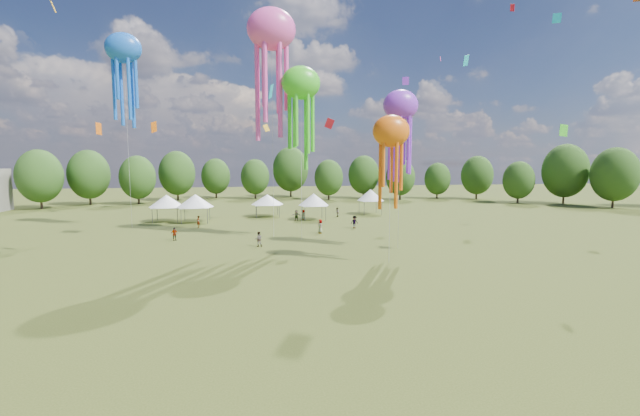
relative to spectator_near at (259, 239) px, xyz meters
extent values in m
imported|color=gray|center=(0.00, 0.00, 0.00)|extent=(0.81, 0.64, 1.63)
imported|color=gray|center=(7.83, 20.77, -0.03)|extent=(0.53, 0.79, 1.56)
imported|color=gray|center=(13.87, 22.92, -0.04)|extent=(0.64, 0.79, 1.56)
imported|color=gray|center=(13.55, 10.53, 0.05)|extent=(1.21, 0.82, 1.74)
imported|color=gray|center=(-9.57, 5.31, -0.04)|extent=(0.96, 0.82, 1.55)
imported|color=gray|center=(6.53, 19.53, 0.03)|extent=(1.65, 0.99, 1.70)
imported|color=gray|center=(-7.91, 15.03, 0.02)|extent=(0.51, 0.68, 1.67)
imported|color=gray|center=(8.14, 7.37, 0.07)|extent=(0.70, 0.95, 1.78)
cylinder|color=#47474C|center=(-15.17, 20.57, 0.28)|extent=(0.08, 0.08, 2.19)
cylinder|color=#47474C|center=(-15.17, 24.20, 0.28)|extent=(0.08, 0.08, 2.19)
cylinder|color=#47474C|center=(-11.55, 20.57, 0.28)|extent=(0.08, 0.08, 2.19)
cylinder|color=#47474C|center=(-11.55, 24.20, 0.28)|extent=(0.08, 0.08, 2.19)
cube|color=white|center=(-13.36, 22.38, 1.43)|extent=(4.03, 4.03, 0.10)
cone|color=white|center=(-13.36, 22.38, 2.42)|extent=(5.24, 5.24, 1.88)
cylinder|color=#47474C|center=(-10.73, 18.71, 0.32)|extent=(0.08, 0.08, 2.27)
cylinder|color=#47474C|center=(-10.73, 22.48, 0.32)|extent=(0.08, 0.08, 2.27)
cylinder|color=#47474C|center=(-6.96, 18.71, 0.32)|extent=(0.08, 0.08, 2.27)
cylinder|color=#47474C|center=(-6.96, 22.48, 0.32)|extent=(0.08, 0.08, 2.27)
cube|color=white|center=(-8.85, 20.60, 1.51)|extent=(4.17, 4.17, 0.10)
cone|color=white|center=(-8.85, 20.60, 2.53)|extent=(5.42, 5.42, 1.95)
cylinder|color=#47474C|center=(0.46, 23.82, 0.17)|extent=(0.08, 0.08, 1.98)
cylinder|color=#47474C|center=(0.46, 27.57, 0.17)|extent=(0.08, 0.08, 1.98)
cylinder|color=#47474C|center=(4.21, 23.82, 0.17)|extent=(0.08, 0.08, 1.98)
cylinder|color=#47474C|center=(4.21, 27.57, 0.17)|extent=(0.08, 0.08, 1.98)
cube|color=white|center=(2.33, 25.69, 1.21)|extent=(4.15, 4.15, 0.10)
cone|color=white|center=(2.33, 25.69, 2.11)|extent=(5.40, 5.40, 1.69)
cylinder|color=#47474C|center=(7.75, 18.61, 0.30)|extent=(0.08, 0.08, 2.23)
cylinder|color=#47474C|center=(7.75, 21.94, 0.30)|extent=(0.08, 0.08, 2.23)
cylinder|color=#47474C|center=(11.08, 18.61, 0.30)|extent=(0.08, 0.08, 2.23)
cylinder|color=#47474C|center=(11.08, 21.94, 0.30)|extent=(0.08, 0.08, 2.23)
cube|color=white|center=(9.41, 20.28, 1.46)|extent=(3.73, 3.73, 0.10)
cone|color=white|center=(9.41, 20.28, 2.47)|extent=(4.85, 4.85, 1.91)
cylinder|color=#47474C|center=(18.94, 24.09, 0.36)|extent=(0.08, 0.08, 2.34)
cylinder|color=#47474C|center=(18.94, 27.29, 0.36)|extent=(0.08, 0.08, 2.34)
cylinder|color=#47474C|center=(22.14, 24.09, 0.36)|extent=(0.08, 0.08, 2.34)
cylinder|color=#47474C|center=(22.14, 27.29, 0.36)|extent=(0.08, 0.08, 2.34)
cube|color=white|center=(20.54, 25.69, 1.58)|extent=(3.60, 3.60, 0.10)
cone|color=white|center=(20.54, 25.69, 2.63)|extent=(4.68, 4.68, 2.01)
ellipsoid|color=#42DD24|center=(5.23, 3.83, 17.39)|extent=(4.50, 3.15, 3.82)
cylinder|color=beige|center=(5.23, 3.83, 8.28)|extent=(0.03, 0.03, 18.20)
ellipsoid|color=#FF4BB0|center=(2.02, 5.51, 23.68)|extent=(5.71, 3.99, 4.85)
cylinder|color=beige|center=(2.02, 5.51, 11.43)|extent=(0.03, 0.03, 24.49)
ellipsoid|color=purple|center=(14.56, -3.47, 14.11)|extent=(3.70, 2.59, 3.14)
cylinder|color=beige|center=(14.56, -3.47, 6.65)|extent=(0.03, 0.03, 14.93)
ellipsoid|color=blue|center=(-16.93, 16.06, 23.44)|extent=(4.69, 3.28, 3.99)
cylinder|color=beige|center=(-16.93, 16.06, 11.31)|extent=(0.03, 0.03, 24.26)
ellipsoid|color=orange|center=(11.37, -9.55, 10.98)|extent=(3.33, 2.33, 2.83)
cylinder|color=beige|center=(11.37, -9.55, 5.08)|extent=(0.03, 0.03, 11.79)
cube|color=#18C0D1|center=(3.15, 24.84, 19.89)|extent=(0.92, 2.36, 2.59)
cube|color=#FF4BB0|center=(33.51, 26.60, 26.79)|extent=(0.59, 0.72, 1.02)
cube|color=#FB1631|center=(9.04, 6.02, 13.06)|extent=(1.22, 0.58, 1.43)
cube|color=#18C0D1|center=(37.92, 3.69, 26.47)|extent=(1.03, 0.88, 1.32)
cube|color=orange|center=(-18.24, 39.75, 15.09)|extent=(0.86, 2.03, 2.35)
cube|color=#FDB01A|center=(-20.74, 4.98, 24.49)|extent=(0.53, 1.19, 1.29)
cube|color=#18C0D1|center=(37.82, 25.39, 26.40)|extent=(1.40, 1.37, 2.07)
cube|color=purple|center=(26.58, 25.48, 22.49)|extent=(1.09, 0.56, 1.46)
cube|color=#FB1631|center=(30.02, 1.37, 26.39)|extent=(0.36, 0.87, 0.94)
cube|color=orange|center=(-25.86, 32.91, 14.09)|extent=(0.49, 1.58, 2.07)
cube|color=#FDB01A|center=(2.18, 22.53, 13.79)|extent=(1.18, 0.47, 1.33)
cube|color=#42DD24|center=(40.23, 4.08, 12.51)|extent=(1.35, 0.15, 1.67)
cylinder|color=#38281C|center=(-41.23, 45.68, 0.86)|extent=(0.44, 0.44, 3.36)
ellipsoid|color=#294A18|center=(-41.23, 45.68, 5.70)|extent=(8.40, 8.40, 10.51)
cylinder|color=#38281C|center=(-34.74, 52.99, 0.89)|extent=(0.44, 0.44, 3.41)
ellipsoid|color=#294A18|center=(-34.74, 52.99, 5.79)|extent=(8.53, 8.53, 10.66)
cylinder|color=#38281C|center=(-24.66, 52.52, 0.72)|extent=(0.44, 0.44, 3.07)
ellipsoid|color=#294A18|center=(-24.66, 52.52, 5.12)|extent=(7.66, 7.66, 9.58)
cylinder|color=#38281C|center=(-17.57, 60.83, 0.90)|extent=(0.44, 0.44, 3.43)
ellipsoid|color=#294A18|center=(-17.57, 60.83, 5.84)|extent=(8.58, 8.58, 10.73)
cylinder|color=#38281C|center=(-8.82, 66.45, 0.66)|extent=(0.44, 0.44, 2.95)
ellipsoid|color=#294A18|center=(-8.82, 66.45, 4.89)|extent=(7.37, 7.37, 9.21)
cylinder|color=#38281C|center=(1.25, 62.55, 0.63)|extent=(0.44, 0.44, 2.89)
ellipsoid|color=#294A18|center=(1.25, 62.55, 4.79)|extent=(7.23, 7.23, 9.04)
cylinder|color=#38281C|center=(10.86, 66.98, 1.10)|extent=(0.44, 0.44, 3.84)
ellipsoid|color=#294A18|center=(10.86, 66.98, 6.62)|extent=(9.60, 9.60, 11.99)
cylinder|color=#38281C|center=(19.13, 55.93, 0.61)|extent=(0.44, 0.44, 2.84)
ellipsoid|color=#294A18|center=(19.13, 55.93, 4.69)|extent=(7.11, 7.11, 8.89)
cylinder|color=#38281C|center=(28.87, 58.53, 0.77)|extent=(0.44, 0.44, 3.16)
ellipsoid|color=#294A18|center=(28.87, 58.53, 5.31)|extent=(7.91, 7.91, 9.88)
cylinder|color=#38281C|center=(36.64, 52.78, 0.63)|extent=(0.44, 0.44, 2.88)
ellipsoid|color=#294A18|center=(36.64, 52.78, 4.77)|extent=(7.21, 7.21, 9.01)
cylinder|color=#38281C|center=(47.46, 54.74, 0.50)|extent=(0.44, 0.44, 2.63)
ellipsoid|color=#294A18|center=(47.46, 54.74, 4.28)|extent=(6.57, 6.57, 8.22)
cylinder|color=#38281C|center=(56.46, 51.22, 0.75)|extent=(0.44, 0.44, 3.13)
ellipsoid|color=#294A18|center=(56.46, 51.22, 5.24)|extent=(7.81, 7.81, 9.77)
cylinder|color=#38281C|center=(59.58, 39.31, 0.54)|extent=(0.44, 0.44, 2.72)
ellipsoid|color=#294A18|center=(59.58, 39.31, 4.45)|extent=(6.80, 6.80, 8.50)
cylinder|color=#38281C|center=(68.91, 36.42, 1.09)|extent=(0.44, 0.44, 3.81)
ellipsoid|color=#294A18|center=(68.91, 36.42, 6.56)|extent=(9.52, 9.52, 11.90)
cylinder|color=#38281C|center=(72.51, 27.29, 0.94)|extent=(0.44, 0.44, 3.51)
ellipsoid|color=#294A18|center=(72.51, 27.29, 5.98)|extent=(8.78, 8.78, 10.97)
camera|label=1|loc=(-1.33, -44.52, 8.14)|focal=23.18mm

